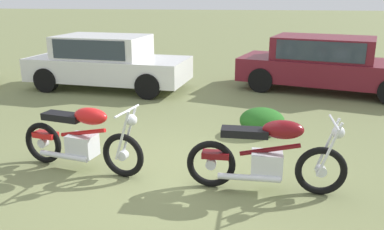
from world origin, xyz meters
The scene contains 6 objects.
ground_plane centered at (0.00, 0.00, 0.00)m, with size 120.00×120.00×0.00m, color olive.
motorcycle_red centered at (-1.36, -0.03, 0.49)m, with size 2.00×0.76×1.02m.
motorcycle_maroon centered at (1.28, -0.33, 0.49)m, with size 2.07×0.64×1.02m.
car_white centered at (-2.81, 5.16, 0.80)m, with size 4.42×2.25×1.43m.
car_burgundy centered at (2.99, 5.66, 0.80)m, with size 4.83×2.95×1.43m.
shrub_low centered at (1.28, 2.00, 0.24)m, with size 0.83×0.78×0.47m.
Camera 1 is at (0.98, -5.25, 2.51)m, focal length 37.79 mm.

